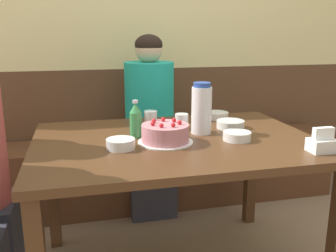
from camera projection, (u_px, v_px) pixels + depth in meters
back_wall at (138, 25)px, 2.61m from camera, size 4.80×0.04×2.50m
bench_seat at (146, 172)px, 2.65m from camera, size 2.76×0.38×0.47m
dining_table at (176, 156)px, 1.77m from camera, size 1.31×0.93×0.72m
birthday_cake at (165, 134)px, 1.68m from camera, size 0.25×0.25×0.10m
water_pitcher at (202, 109)px, 1.82m from camera, size 0.10×0.10×0.25m
soju_bottle at (136, 120)px, 1.76m from camera, size 0.06×0.06×0.18m
napkin_holder at (322, 143)px, 1.55m from camera, size 0.11×0.08×0.11m
bowl_soup_white at (217, 115)px, 2.15m from camera, size 0.13×0.13×0.04m
bowl_rice_small at (237, 136)px, 1.72m from camera, size 0.13×0.13×0.04m
bowl_side_dish at (121, 144)px, 1.60m from camera, size 0.12×0.12×0.04m
bowl_sauce_shallow at (230, 124)px, 1.94m from camera, size 0.14×0.14×0.04m
glass_water_tall at (151, 117)px, 2.02m from camera, size 0.07×0.07×0.07m
glass_tumbler_short at (182, 121)px, 1.92m from camera, size 0.07×0.07×0.08m
person_pale_blue_shirt at (150, 133)px, 2.48m from camera, size 0.32×0.34×1.19m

